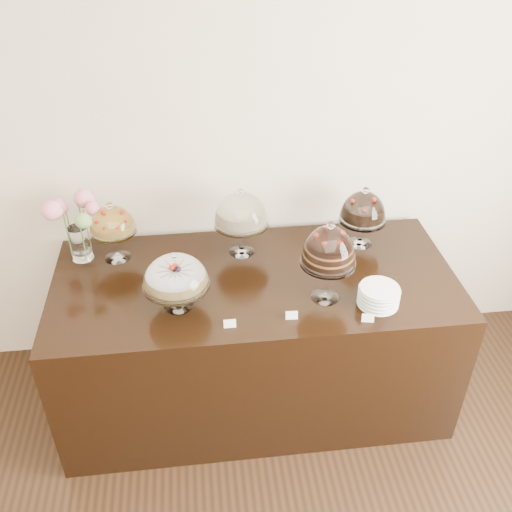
{
  "coord_description": "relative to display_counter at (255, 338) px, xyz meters",
  "views": [
    {
      "loc": [
        -0.17,
        -0.01,
        2.78
      ],
      "look_at": [
        0.12,
        2.4,
        1.08
      ],
      "focal_mm": 40.0,
      "sensor_mm": 36.0,
      "label": 1
    }
  ],
  "objects": [
    {
      "name": "cake_stand_sugar_sponge",
      "position": [
        -0.42,
        -0.19,
        0.65
      ],
      "size": [
        0.34,
        0.34,
        0.33
      ],
      "color": "white",
      "rests_on": "display_counter"
    },
    {
      "name": "flower_vase",
      "position": [
        -0.96,
        0.32,
        0.7
      ],
      "size": [
        0.3,
        0.31,
        0.41
      ],
      "color": "white",
      "rests_on": "display_counter"
    },
    {
      "name": "cake_stand_dark_choco",
      "position": [
        0.66,
        0.27,
        0.68
      ],
      "size": [
        0.27,
        0.27,
        0.37
      ],
      "color": "white",
      "rests_on": "display_counter"
    },
    {
      "name": "cake_stand_choco_layer",
      "position": [
        0.34,
        -0.21,
        0.75
      ],
      "size": [
        0.28,
        0.28,
        0.46
      ],
      "color": "white",
      "rests_on": "display_counter"
    },
    {
      "name": "cake_stand_cheesecake",
      "position": [
        -0.05,
        0.26,
        0.72
      ],
      "size": [
        0.31,
        0.31,
        0.41
      ],
      "color": "white",
      "rests_on": "display_counter"
    },
    {
      "name": "cake_stand_fruit_tart",
      "position": [
        -0.76,
        0.29,
        0.68
      ],
      "size": [
        0.26,
        0.26,
        0.36
      ],
      "color": "white",
      "rests_on": "display_counter"
    },
    {
      "name": "price_card_right",
      "position": [
        0.51,
        -0.42,
        0.47
      ],
      "size": [
        0.06,
        0.03,
        0.04
      ],
      "primitive_type": "cube",
      "rotation": [
        -0.21,
        0.0,
        -0.2
      ],
      "color": "white",
      "rests_on": "display_counter"
    },
    {
      "name": "price_card_left",
      "position": [
        -0.17,
        -0.38,
        0.47
      ],
      "size": [
        0.06,
        0.02,
        0.04
      ],
      "primitive_type": "cube",
      "rotation": [
        -0.21,
        0.0,
        0.0
      ],
      "color": "white",
      "rests_on": "display_counter"
    },
    {
      "name": "price_card_extra",
      "position": [
        0.14,
        -0.36,
        0.47
      ],
      "size": [
        0.06,
        0.02,
        0.04
      ],
      "primitive_type": "cube",
      "rotation": [
        -0.21,
        0.0,
        -0.05
      ],
      "color": "white",
      "rests_on": "display_counter"
    },
    {
      "name": "display_counter",
      "position": [
        0.0,
        0.0,
        0.0
      ],
      "size": [
        2.2,
        1.0,
        0.9
      ],
      "primitive_type": "cube",
      "color": "black",
      "rests_on": "ground"
    },
    {
      "name": "wall_back",
      "position": [
        -0.12,
        0.55,
        1.05
      ],
      "size": [
        5.0,
        0.04,
        3.0
      ],
      "primitive_type": "cube",
      "color": "beige",
      "rests_on": "ground"
    },
    {
      "name": "plate_stack",
      "position": [
        0.6,
        -0.3,
        0.5
      ],
      "size": [
        0.21,
        0.21,
        0.1
      ],
      "color": "white",
      "rests_on": "display_counter"
    }
  ]
}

